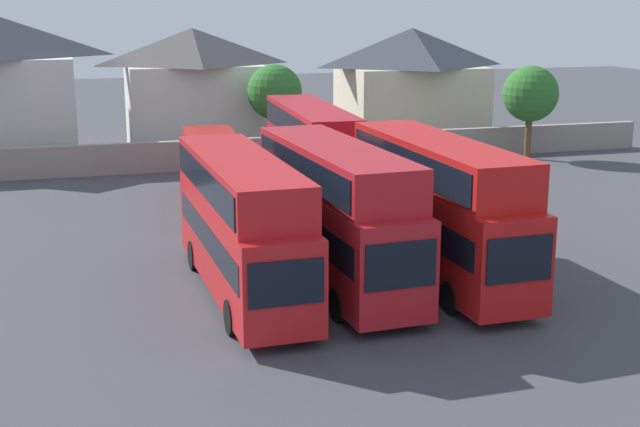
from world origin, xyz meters
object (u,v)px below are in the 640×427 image
object	(u,v)px
bus_1	(242,219)
house_terrace_right	(411,82)
tree_behind_wall	(275,93)
bus_3	(439,202)
bus_2	(337,208)
house_terrace_centre	(194,88)
bus_4	(216,169)
tree_left_of_lot	(530,94)
bus_5	(312,149)

from	to	relation	value
bus_1	house_terrace_right	world-z (taller)	house_terrace_right
tree_behind_wall	bus_1	bearing A→B (deg)	-105.52
bus_3	bus_2	bearing A→B (deg)	-94.92
house_terrace_centre	bus_3	bearing A→B (deg)	-81.88
bus_3	bus_4	bearing A→B (deg)	-158.21
house_terrace_centre	house_terrace_right	world-z (taller)	house_terrace_centre
bus_2	bus_3	xyz separation A→B (m)	(3.78, -0.20, 0.03)
bus_2	tree_left_of_lot	bearing A→B (deg)	134.29
bus_2	house_terrace_right	world-z (taller)	house_terrace_right
bus_2	tree_behind_wall	size ratio (longest dim) A/B	1.82
bus_1	house_terrace_right	size ratio (longest dim) A/B	1.12
bus_2	house_terrace_right	distance (m)	34.66
bus_3	tree_left_of_lot	distance (m)	26.18
bus_2	house_terrace_centre	size ratio (longest dim) A/B	1.18
house_terrace_centre	tree_left_of_lot	world-z (taller)	house_terrace_centre
bus_1	tree_left_of_lot	size ratio (longest dim) A/B	1.92
house_terrace_right	bus_5	bearing A→B (deg)	-124.21
house_terrace_centre	bus_2	bearing A→B (deg)	-88.83
bus_5	bus_4	bearing A→B (deg)	-93.98
bus_5	tree_behind_wall	distance (m)	12.90
bus_3	tree_left_of_lot	world-z (taller)	tree_left_of_lot
bus_3	house_terrace_centre	world-z (taller)	house_terrace_centre
tree_left_of_lot	house_terrace_centre	bearing A→B (deg)	153.73
bus_2	tree_left_of_lot	size ratio (longest dim) A/B	1.85
house_terrace_right	bus_1	bearing A→B (deg)	-120.74
bus_1	tree_left_of_lot	distance (m)	30.84
bus_1	bus_2	bearing A→B (deg)	89.29
bus_5	tree_left_of_lot	xyz separation A→B (m)	(16.52, 8.27, 1.39)
bus_3	tree_left_of_lot	bearing A→B (deg)	142.16
bus_5	house_terrace_centre	xyz separation A→B (m)	(-3.25, 18.03, 1.39)
house_terrace_right	tree_left_of_lot	xyz separation A→B (m)	(3.98, -10.18, 0.07)
bus_2	tree_behind_wall	bearing A→B (deg)	168.42
bus_4	tree_left_of_lot	xyz separation A→B (m)	(21.24, 7.74, 2.23)
bus_4	tree_behind_wall	size ratio (longest dim) A/B	1.84
bus_1	house_terrace_right	xyz separation A→B (m)	(18.55, 31.19, 1.35)
tree_left_of_lot	tree_behind_wall	world-z (taller)	tree_behind_wall
bus_4	house_terrace_centre	distance (m)	17.70
bus_1	bus_3	distance (m)	7.17
bus_5	tree_behind_wall	xyz separation A→B (m)	(1.08, 12.77, 1.47)
bus_3	house_terrace_right	bearing A→B (deg)	158.17
bus_3	bus_5	bearing A→B (deg)	-176.72
house_terrace_centre	bus_1	bearing A→B (deg)	-95.12
bus_4	house_terrace_centre	xyz separation A→B (m)	(1.47, 17.49, 2.23)
tree_left_of_lot	bus_5	bearing A→B (deg)	-153.41
bus_2	bus_5	xyz separation A→B (m)	(2.62, 12.69, -0.11)
house_terrace_right	house_terrace_centre	bearing A→B (deg)	-178.47
tree_behind_wall	bus_3	bearing A→B (deg)	-89.81
bus_4	house_terrace_right	distance (m)	24.98
house_terrace_right	tree_behind_wall	world-z (taller)	house_terrace_right
bus_1	bus_5	distance (m)	14.08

